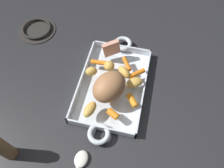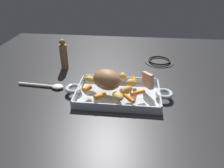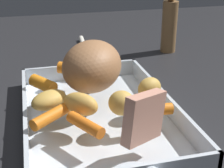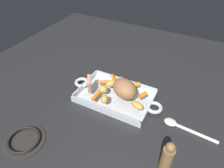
{
  "view_description": "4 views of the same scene",
  "coord_description": "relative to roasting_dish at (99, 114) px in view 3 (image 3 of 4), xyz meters",
  "views": [
    {
      "loc": [
        -0.43,
        -0.1,
        0.74
      ],
      "look_at": [
        -0.02,
        -0.0,
        0.06
      ],
      "focal_mm": 35.16,
      "sensor_mm": 36.0,
      "label": 1
    },
    {
      "loc": [
        0.06,
        -0.85,
        0.54
      ],
      "look_at": [
        -0.03,
        -0.0,
        0.06
      ],
      "focal_mm": 35.48,
      "sensor_mm": 36.0,
      "label": 2
    },
    {
      "loc": [
        0.49,
        -0.1,
        0.29
      ],
      "look_at": [
        0.02,
        0.02,
        0.07
      ],
      "focal_mm": 53.46,
      "sensor_mm": 36.0,
      "label": 3
    },
    {
      "loc": [
        -0.32,
        0.67,
        0.7
      ],
      "look_at": [
        0.03,
        -0.02,
        0.07
      ],
      "focal_mm": 31.87,
      "sensor_mm": 36.0,
      "label": 4
    }
  ],
  "objects": [
    {
      "name": "roasting_dish",
      "position": [
        0.0,
        0.0,
        0.0
      ],
      "size": [
        0.49,
        0.25,
        0.04
      ],
      "color": "silver",
      "rests_on": "ground_plane"
    },
    {
      "name": "baby_carrot_center_right",
      "position": [
        0.05,
        -0.08,
        0.03
      ],
      "size": [
        0.06,
        0.06,
        0.02
      ],
      "primitive_type": "cylinder",
      "rotation": [
        1.58,
        0.0,
        0.69
      ],
      "color": "orange",
      "rests_on": "roasting_dish"
    },
    {
      "name": "baby_carrot_southeast",
      "position": [
        -0.13,
        -0.03,
        0.04
      ],
      "size": [
        0.04,
        0.05,
        0.02
      ],
      "primitive_type": "cylinder",
      "rotation": [
        1.6,
        0.0,
        2.65
      ],
      "color": "orange",
      "rests_on": "roasting_dish"
    },
    {
      "name": "baby_carrot_northwest",
      "position": [
        0.09,
        -0.04,
        0.03
      ],
      "size": [
        0.06,
        0.05,
        0.02
      ],
      "primitive_type": "cylinder",
      "rotation": [
        1.59,
        0.0,
        2.11
      ],
      "color": "orange",
      "rests_on": "roasting_dish"
    },
    {
      "name": "serving_spoon",
      "position": [
        -0.34,
        0.04,
        -0.0
      ],
      "size": [
        0.23,
        0.05,
        0.02
      ],
      "rotation": [
        0.0,
        0.0,
        6.21
      ],
      "color": "white",
      "rests_on": "ground_plane"
    },
    {
      "name": "potato_golden_small",
      "position": [
        0.04,
        -0.04,
        0.04
      ],
      "size": [
        0.06,
        0.07,
        0.04
      ],
      "primitive_type": "ellipsoid",
      "rotation": [
        0.0,
        0.0,
        3.96
      ],
      "color": "gold",
      "rests_on": "roasting_dish"
    },
    {
      "name": "potato_golden_large",
      "position": [
        -0.14,
        0.05,
        0.04
      ],
      "size": [
        0.07,
        0.05,
        0.03
      ],
      "primitive_type": "ellipsoid",
      "rotation": [
        0.0,
        0.0,
        2.86
      ],
      "color": "gold",
      "rests_on": "roasting_dish"
    },
    {
      "name": "baby_carrot_southwest",
      "position": [
        -0.07,
        -0.09,
        0.04
      ],
      "size": [
        0.06,
        0.05,
        0.03
      ],
      "primitive_type": "cylinder",
      "rotation": [
        1.5,
        0.0,
        5.39
      ],
      "color": "orange",
      "rests_on": "roasting_dish"
    },
    {
      "name": "ground_plane",
      "position": [
        0.0,
        0.0,
        -0.01
      ],
      "size": [
        1.8,
        1.8,
        0.0
      ],
      "primitive_type": "plane",
      "color": "#232326"
    },
    {
      "name": "pork_roast",
      "position": [
        -0.05,
        0.0,
        0.07
      ],
      "size": [
        0.16,
        0.15,
        0.09
      ],
      "primitive_type": "ellipsoid",
      "rotation": [
        0.0,
        0.0,
        5.79
      ],
      "color": "#9F6B44",
      "rests_on": "roasting_dish"
    },
    {
      "name": "potato_near_roast",
      "position": [
        0.05,
        0.02,
        0.04
      ],
      "size": [
        0.06,
        0.06,
        0.04
      ],
      "primitive_type": "ellipsoid",
      "rotation": [
        0.0,
        0.0,
        3.67
      ],
      "color": "gold",
      "rests_on": "roasting_dish"
    },
    {
      "name": "roast_slice_outer",
      "position": [
        0.13,
        0.03,
        0.06
      ],
      "size": [
        0.05,
        0.07,
        0.07
      ],
      "primitive_type": "cube",
      "rotation": [
        -0.13,
        0.0,
        0.56
      ],
      "color": "tan",
      "rests_on": "roasting_dish"
    },
    {
      "name": "baby_carrot_long",
      "position": [
        0.07,
        0.07,
        0.03
      ],
      "size": [
        0.02,
        0.07,
        0.02
      ],
      "primitive_type": "cylinder",
      "rotation": [
        1.5,
        0.0,
        0.02
      ],
      "color": "orange",
      "rests_on": "roasting_dish"
    },
    {
      "name": "pepper_mill",
      "position": [
        -0.33,
        0.27,
        0.07
      ],
      "size": [
        0.04,
        0.04,
        0.17
      ],
      "color": "olive",
      "rests_on": "ground_plane"
    },
    {
      "name": "potato_halved",
      "position": [
        0.01,
        0.08,
        0.04
      ],
      "size": [
        0.05,
        0.06,
        0.04
      ],
      "primitive_type": "ellipsoid",
      "rotation": [
        0.0,
        0.0,
        5.22
      ],
      "color": "gold",
      "rests_on": "roasting_dish"
    },
    {
      "name": "potato_corner",
      "position": [
        0.01,
        -0.08,
        0.04
      ],
      "size": [
        0.07,
        0.07,
        0.03
      ],
      "primitive_type": "ellipsoid",
      "rotation": [
        0.0,
        0.0,
        5.3
      ],
      "color": "gold",
      "rests_on": "roasting_dish"
    }
  ]
}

